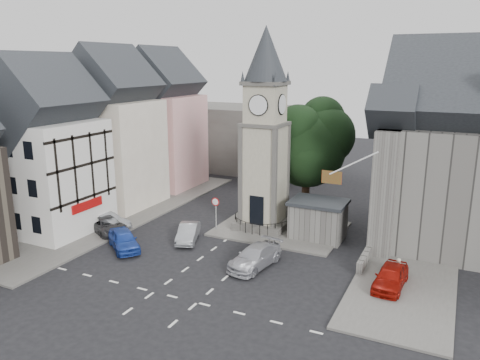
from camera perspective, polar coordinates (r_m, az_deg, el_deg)
The scene contains 23 objects.
ground at distance 32.94m, azimuth -2.57°, elevation -10.01°, with size 120.00×120.00×0.00m, color black.
pavement_west at distance 44.16m, azimuth -13.30°, elevation -3.92°, with size 6.00×30.00×0.14m, color #595651.
pavement_east at distance 37.03m, azimuth 20.47°, elevation -8.01°, with size 6.00×26.00×0.14m, color #595651.
central_island at distance 39.11m, azimuth 4.95°, elevation -5.94°, with size 10.00×8.00×0.16m, color #595651.
road_markings at distance 28.70m, azimuth -7.91°, elevation -13.97°, with size 20.00×8.00×0.01m, color silver.
clock_tower at distance 37.67m, azimuth 3.05°, elevation 5.96°, with size 4.86×4.86×16.25m.
stone_shelter at distance 37.21m, azimuth 9.49°, elevation -4.75°, with size 4.30×3.30×3.08m.
town_tree at distance 41.83m, azimuth 8.23°, elevation 5.06°, with size 7.20×7.20×10.80m.
warning_sign_post at distance 38.12m, azimuth -3.00°, elevation -3.35°, with size 0.70×0.19×2.85m.
terrace_pink at distance 52.31m, azimuth -9.43°, elevation 6.38°, with size 8.10×7.60×12.80m.
terrace_cream at distance 46.06m, azimuth -15.13°, elevation 5.05°, with size 8.10×7.60×12.80m.
terrace_tudor at distance 40.49m, azimuth -22.43°, elevation 2.70°, with size 8.10×7.60×12.00m.
backdrop_west at distance 61.20m, azimuth -0.17°, elevation 5.23°, with size 20.00×10.00×8.00m, color #4C4944.
east_building at distance 38.16m, azimuth 27.07°, elevation 1.69°, with size 14.40×11.40×12.60m.
east_boundary_wall at distance 39.04m, azimuth 16.71°, elevation -5.97°, with size 0.40×16.00×0.90m, color #585551.
flagpole at distance 31.76m, azimuth 13.64°, elevation 1.99°, with size 3.68×0.10×2.74m.
car_west_blue at distance 35.91m, azimuth -13.98°, elevation -7.08°, with size 1.72×4.26×1.45m, color #1D3C9F.
car_west_silver at distance 40.41m, azimuth -15.86°, elevation -4.89°, with size 1.42×4.08×1.35m, color gray.
car_west_grey at distance 39.64m, azimuth -15.86°, elevation -5.30°, with size 2.15×4.66×1.29m, color #333336.
car_island_silver at distance 36.70m, azimuth -6.33°, elevation -6.39°, with size 1.38×3.95×1.30m, color #9C9FA4.
car_island_east at distance 32.06m, azimuth 1.84°, elevation -9.33°, with size 1.96×4.83×1.40m, color #B5B6BE.
car_east_red at distance 30.66m, azimuth 17.89°, elevation -11.16°, with size 1.69×4.21×1.43m, color #981008.
pedestrian at distance 31.64m, azimuth 18.65°, elevation -10.30°, with size 0.56×0.37×1.55m, color beige.
Camera 1 is at (14.29, -26.45, 13.45)m, focal length 35.00 mm.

